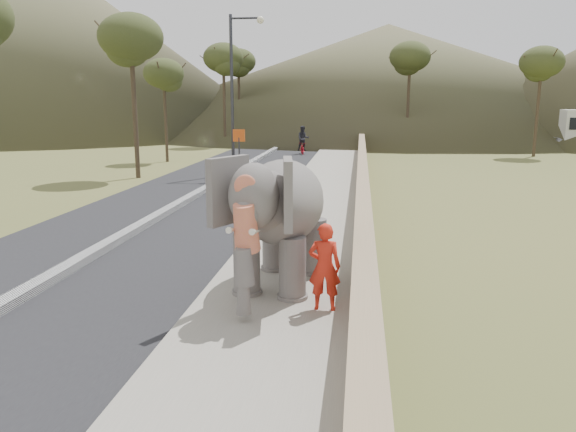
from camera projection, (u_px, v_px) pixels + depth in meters
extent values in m
plane|color=olive|center=(285.00, 283.00, 12.07)|extent=(160.00, 160.00, 0.00)
cube|color=black|center=(194.00, 198.00, 22.40)|extent=(7.00, 120.00, 0.03)
cube|color=black|center=(194.00, 195.00, 22.38)|extent=(0.35, 120.00, 0.22)
cube|color=#9E9687|center=(319.00, 199.00, 21.77)|extent=(3.00, 120.00, 0.15)
cube|color=tan|center=(362.00, 188.00, 21.47)|extent=(0.30, 120.00, 1.10)
cylinder|color=#29282D|center=(232.00, 97.00, 28.51)|extent=(0.16, 0.16, 8.00)
cylinder|color=#29282D|center=(246.00, 18.00, 27.64)|extent=(1.60, 0.10, 0.10)
sphere|color=#FFF2CC|center=(260.00, 20.00, 27.57)|extent=(0.36, 0.36, 0.36)
cylinder|color=#2D2D33|center=(239.00, 158.00, 28.26)|extent=(0.08, 0.08, 2.00)
cube|color=#E05315|center=(239.00, 136.00, 28.04)|extent=(0.60, 0.05, 0.60)
cone|color=brown|center=(34.00, 39.00, 67.96)|extent=(60.00, 60.00, 22.00)
cone|color=brown|center=(387.00, 77.00, 78.01)|extent=(80.00, 80.00, 14.00)
imported|color=red|center=(325.00, 267.00, 9.98)|extent=(0.58, 0.38, 1.59)
imported|color=maroon|center=(302.00, 148.00, 40.20)|extent=(0.87, 1.71, 0.86)
imported|color=black|center=(303.00, 138.00, 40.05)|extent=(0.98, 0.83, 1.78)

